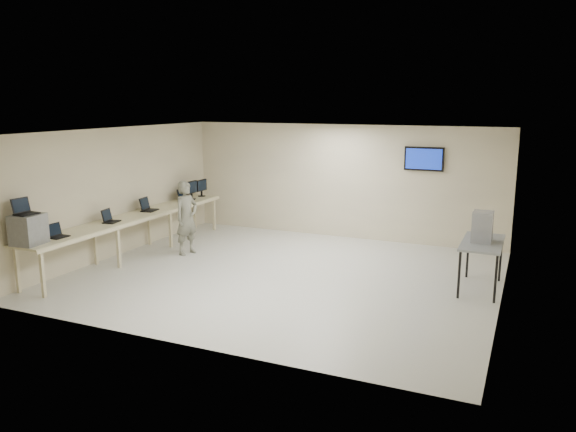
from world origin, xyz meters
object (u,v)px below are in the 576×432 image
at_px(workbench, 135,219).
at_px(soldier, 187,218).
at_px(equipment_box, 28,229).
at_px(side_table, 482,245).

relative_size(workbench, soldier, 3.66).
height_order(workbench, equipment_box, equipment_box).
relative_size(soldier, side_table, 1.10).
bearing_deg(side_table, workbench, -174.68).
bearing_deg(workbench, equipment_box, -91.31).
bearing_deg(side_table, equipment_box, -154.75).
height_order(workbench, soldier, soldier).
bearing_deg(soldier, side_table, -75.24).
bearing_deg(soldier, equipment_box, 176.62).
distance_m(workbench, side_table, 7.22).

